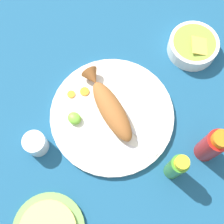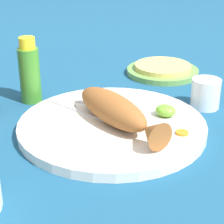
{
  "view_description": "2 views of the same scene",
  "coord_description": "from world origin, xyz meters",
  "px_view_note": "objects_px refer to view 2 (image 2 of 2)",
  "views": [
    {
      "loc": [
        0.17,
        -0.23,
        0.87
      ],
      "look_at": [
        0.0,
        0.0,
        0.04
      ],
      "focal_mm": 50.0,
      "sensor_mm": 36.0,
      "label": 1
    },
    {
      "loc": [
        -0.37,
        0.59,
        0.36
      ],
      "look_at": [
        0.0,
        0.0,
        0.04
      ],
      "focal_mm": 65.0,
      "sensor_mm": 36.0,
      "label": 2
    }
  ],
  "objects_px": {
    "main_plate": "(112,126)",
    "hot_sauce_bottle_green": "(30,72)",
    "fork_near": "(77,108)",
    "salt_cup": "(205,95)",
    "tortilla_plate": "(163,71)",
    "fried_fish": "(117,111)",
    "fork_far": "(95,103)"
  },
  "relations": [
    {
      "from": "main_plate",
      "to": "hot_sauce_bottle_green",
      "type": "height_order",
      "value": "hot_sauce_bottle_green"
    },
    {
      "from": "fork_near",
      "to": "hot_sauce_bottle_green",
      "type": "bearing_deg",
      "value": -0.03
    },
    {
      "from": "salt_cup",
      "to": "tortilla_plate",
      "type": "distance_m",
      "value": 0.23
    },
    {
      "from": "hot_sauce_bottle_green",
      "to": "fried_fish",
      "type": "bearing_deg",
      "value": 172.2
    },
    {
      "from": "salt_cup",
      "to": "tortilla_plate",
      "type": "height_order",
      "value": "salt_cup"
    },
    {
      "from": "tortilla_plate",
      "to": "fork_far",
      "type": "bearing_deg",
      "value": 86.4
    },
    {
      "from": "fork_far",
      "to": "salt_cup",
      "type": "height_order",
      "value": "salt_cup"
    },
    {
      "from": "fried_fish",
      "to": "fork_far",
      "type": "relative_size",
      "value": 1.31
    },
    {
      "from": "hot_sauce_bottle_green",
      "to": "salt_cup",
      "type": "height_order",
      "value": "hot_sauce_bottle_green"
    },
    {
      "from": "main_plate",
      "to": "fork_near",
      "type": "distance_m",
      "value": 0.09
    },
    {
      "from": "fried_fish",
      "to": "fork_far",
      "type": "distance_m",
      "value": 0.11
    },
    {
      "from": "salt_cup",
      "to": "hot_sauce_bottle_green",
      "type": "bearing_deg",
      "value": 26.82
    },
    {
      "from": "fork_near",
      "to": "tortilla_plate",
      "type": "relative_size",
      "value": 0.98
    },
    {
      "from": "main_plate",
      "to": "tortilla_plate",
      "type": "xyz_separation_m",
      "value": [
        0.06,
        -0.35,
        -0.0
      ]
    },
    {
      "from": "fork_near",
      "to": "main_plate",
      "type": "bearing_deg",
      "value": -179.77
    },
    {
      "from": "fork_far",
      "to": "fried_fish",
      "type": "bearing_deg",
      "value": 132.98
    },
    {
      "from": "fork_near",
      "to": "salt_cup",
      "type": "height_order",
      "value": "salt_cup"
    },
    {
      "from": "fork_far",
      "to": "hot_sauce_bottle_green",
      "type": "xyz_separation_m",
      "value": [
        0.15,
        0.03,
        0.05
      ]
    },
    {
      "from": "salt_cup",
      "to": "fork_far",
      "type": "bearing_deg",
      "value": 37.2
    },
    {
      "from": "fried_fish",
      "to": "salt_cup",
      "type": "relative_size",
      "value": 3.8
    },
    {
      "from": "fork_near",
      "to": "tortilla_plate",
      "type": "distance_m",
      "value": 0.34
    },
    {
      "from": "main_plate",
      "to": "hot_sauce_bottle_green",
      "type": "xyz_separation_m",
      "value": [
        0.23,
        -0.03,
        0.06
      ]
    },
    {
      "from": "hot_sauce_bottle_green",
      "to": "salt_cup",
      "type": "xyz_separation_m",
      "value": [
        -0.34,
        -0.17,
        -0.04
      ]
    },
    {
      "from": "fork_far",
      "to": "salt_cup",
      "type": "distance_m",
      "value": 0.24
    },
    {
      "from": "main_plate",
      "to": "fried_fish",
      "type": "xyz_separation_m",
      "value": [
        -0.01,
        0.01,
        0.04
      ]
    },
    {
      "from": "fork_near",
      "to": "fork_far",
      "type": "bearing_deg",
      "value": -100.93
    },
    {
      "from": "fork_far",
      "to": "hot_sauce_bottle_green",
      "type": "relative_size",
      "value": 1.27
    },
    {
      "from": "tortilla_plate",
      "to": "fork_near",
      "type": "bearing_deg",
      "value": 84.47
    },
    {
      "from": "fried_fish",
      "to": "fork_near",
      "type": "bearing_deg",
      "value": 14.9
    },
    {
      "from": "hot_sauce_bottle_green",
      "to": "fork_far",
      "type": "bearing_deg",
      "value": -169.32
    },
    {
      "from": "fried_fish",
      "to": "fork_near",
      "type": "height_order",
      "value": "fried_fish"
    },
    {
      "from": "fork_far",
      "to": "hot_sauce_bottle_green",
      "type": "distance_m",
      "value": 0.16
    }
  ]
}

